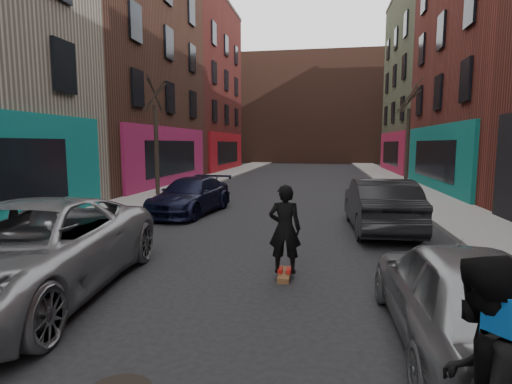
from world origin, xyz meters
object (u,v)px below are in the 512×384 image
(tree_left_far, at_px, (156,125))
(tree_right_far, at_px, (408,126))
(skateboarder, at_px, (285,229))
(parked_right_end, at_px, (380,205))
(parked_left_far, at_px, (28,251))
(parked_left_end, at_px, (191,196))
(parked_right_far, at_px, (461,294))
(skateboard, at_px, (284,275))

(tree_left_far, height_order, tree_right_far, tree_right_far)
(skateboarder, bearing_deg, parked_right_end, -118.54)
(tree_left_far, bearing_deg, parked_left_far, -76.11)
(parked_left_end, bearing_deg, parked_right_far, -46.30)
(parked_right_far, bearing_deg, parked_left_end, -54.26)
(skateboarder, bearing_deg, parked_left_far, 21.51)
(tree_right_far, relative_size, skateboarder, 4.02)
(parked_left_end, bearing_deg, parked_right_end, -8.87)
(tree_left_far, xyz_separation_m, parked_right_end, (9.40, -5.81, -2.61))
(parked_left_end, distance_m, parked_right_far, 10.84)
(skateboarder, bearing_deg, skateboard, 180.00)
(parked_right_far, height_order, parked_right_end, parked_right_end)
(skateboarder, bearing_deg, tree_left_far, -57.38)
(skateboard, bearing_deg, skateboarder, 0.00)
(parked_right_far, bearing_deg, skateboarder, -44.27)
(parked_right_far, bearing_deg, skateboard, -44.27)
(tree_right_far, relative_size, parked_right_end, 1.46)
(tree_left_far, bearing_deg, skateboard, -55.86)
(parked_left_end, relative_size, skateboard, 5.59)
(parked_right_far, distance_m, parked_right_end, 6.88)
(parked_right_end, bearing_deg, skateboard, 60.68)
(tree_left_far, height_order, skateboard, tree_left_far)
(parked_left_far, xyz_separation_m, skateboard, (4.06, 1.72, -0.75))
(parked_left_far, height_order, parked_right_end, parked_left_far)
(tree_left_far, height_order, parked_left_end, tree_left_far)
(parked_left_far, distance_m, skateboard, 4.47)
(tree_left_far, distance_m, parked_left_end, 5.69)
(parked_right_far, height_order, skateboarder, skateboarder)
(tree_right_far, height_order, parked_left_end, tree_right_far)
(parked_left_far, xyz_separation_m, skateboarder, (4.06, 1.72, 0.15))
(skateboard, bearing_deg, parked_right_end, 61.46)
(tree_left_far, xyz_separation_m, parked_right_far, (9.47, -12.69, -2.68))
(tree_left_far, relative_size, parked_right_far, 1.59)
(tree_right_far, relative_size, skateboard, 8.50)
(skateboarder, bearing_deg, tree_right_far, -109.55)
(parked_right_end, height_order, skateboard, parked_right_end)
(tree_right_far, height_order, skateboard, tree_right_far)
(parked_left_end, bearing_deg, parked_left_far, -82.93)
(tree_right_far, distance_m, parked_left_end, 14.01)
(parked_right_far, relative_size, skateboarder, 2.42)
(tree_left_far, bearing_deg, skateboarder, -55.86)
(parked_left_far, xyz_separation_m, parked_left_end, (0.00, 8.15, -0.15))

